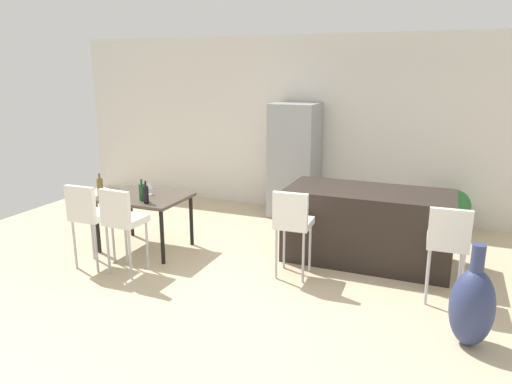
% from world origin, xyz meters
% --- Properties ---
extents(ground_plane, '(10.00, 10.00, 0.00)m').
position_xyz_m(ground_plane, '(0.00, 0.00, 0.00)').
color(ground_plane, '#C6B28E').
extents(back_wall, '(10.00, 0.12, 2.90)m').
position_xyz_m(back_wall, '(0.00, 2.85, 1.45)').
color(back_wall, silver).
rests_on(back_wall, ground_plane).
extents(kitchen_island, '(2.01, 0.93, 0.92)m').
position_xyz_m(kitchen_island, '(0.74, 0.90, 0.46)').
color(kitchen_island, black).
rests_on(kitchen_island, ground_plane).
extents(bar_chair_left, '(0.42, 0.42, 1.05)m').
position_xyz_m(bar_chair_left, '(0.03, 0.05, 0.70)').
color(bar_chair_left, white).
rests_on(bar_chair_left, ground_plane).
extents(bar_chair_middle, '(0.42, 0.42, 1.05)m').
position_xyz_m(bar_chair_middle, '(1.67, 0.05, 0.70)').
color(bar_chair_middle, white).
rests_on(bar_chair_middle, ground_plane).
extents(dining_table, '(1.12, 0.84, 0.74)m').
position_xyz_m(dining_table, '(-2.08, 0.19, 0.66)').
color(dining_table, '#4C4238').
rests_on(dining_table, ground_plane).
extents(dining_chair_near, '(0.41, 0.41, 1.05)m').
position_xyz_m(dining_chair_near, '(-2.33, -0.60, 0.70)').
color(dining_chair_near, white).
rests_on(dining_chair_near, ground_plane).
extents(dining_chair_far, '(0.42, 0.42, 1.05)m').
position_xyz_m(dining_chair_far, '(-1.84, -0.60, 0.70)').
color(dining_chair_far, white).
rests_on(dining_chair_far, ground_plane).
extents(wine_bottle_left, '(0.07, 0.07, 0.29)m').
position_xyz_m(wine_bottle_left, '(-1.84, -0.10, 0.85)').
color(wine_bottle_left, black).
rests_on(wine_bottle_left, dining_table).
extents(wine_bottle_inner, '(0.07, 0.07, 0.28)m').
position_xyz_m(wine_bottle_inner, '(-1.97, -0.01, 0.85)').
color(wine_bottle_inner, '#194723').
rests_on(wine_bottle_inner, dining_table).
extents(wine_bottle_far, '(0.08, 0.08, 0.32)m').
position_xyz_m(wine_bottle_far, '(-2.56, -0.08, 0.87)').
color(wine_bottle_far, brown).
rests_on(wine_bottle_far, dining_table).
extents(wine_glass_middle, '(0.07, 0.07, 0.17)m').
position_xyz_m(wine_glass_middle, '(-2.05, 0.28, 0.86)').
color(wine_glass_middle, silver).
rests_on(wine_glass_middle, dining_table).
extents(refrigerator, '(0.72, 0.68, 1.84)m').
position_xyz_m(refrigerator, '(-0.72, 2.41, 0.92)').
color(refrigerator, '#939699').
rests_on(refrigerator, ground_plane).
extents(floor_vase, '(0.38, 0.38, 0.94)m').
position_xyz_m(floor_vase, '(1.91, -0.69, 0.37)').
color(floor_vase, navy).
rests_on(floor_vase, ground_plane).
extents(potted_plant, '(0.47, 0.47, 0.66)m').
position_xyz_m(potted_plant, '(1.74, 2.40, 0.40)').
color(potted_plant, beige).
rests_on(potted_plant, ground_plane).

